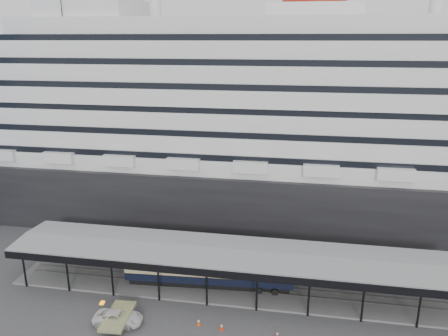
{
  "coord_description": "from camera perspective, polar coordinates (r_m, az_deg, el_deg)",
  "views": [
    {
      "loc": [
        6.74,
        -42.18,
        29.92
      ],
      "look_at": [
        -2.12,
        8.0,
        14.65
      ],
      "focal_mm": 35.0,
      "sensor_mm": 36.0,
      "label": 1
    }
  ],
  "objects": [
    {
      "name": "pullman_carriage",
      "position": [
        55.52,
        -1.99,
        -12.93
      ],
      "size": [
        20.94,
        4.02,
        20.43
      ],
      "rotation": [
        0.0,
        0.0,
        0.06
      ],
      "color": "black",
      "rests_on": "ground"
    },
    {
      "name": "cruise_ship",
      "position": [
        75.37,
        4.84,
        7.8
      ],
      "size": [
        130.0,
        30.0,
        43.9
      ],
      "color": "black",
      "rests_on": "ground"
    },
    {
      "name": "traffic_cone_mid",
      "position": [
        49.38,
        -0.32,
        -20.01
      ],
      "size": [
        0.54,
        0.54,
        0.83
      ],
      "rotation": [
        0.0,
        0.0,
        0.34
      ],
      "color": "red",
      "rests_on": "ground"
    },
    {
      "name": "platform_canopy",
      "position": [
        55.05,
        1.67,
        -13.36
      ],
      "size": [
        56.0,
        9.18,
        5.3
      ],
      "color": "slate",
      "rests_on": "ground"
    },
    {
      "name": "ground",
      "position": [
        52.15,
        0.8,
        -18.33
      ],
      "size": [
        200.0,
        200.0,
        0.0
      ],
      "primitive_type": "plane",
      "color": "#3E3E41",
      "rests_on": "ground"
    },
    {
      "name": "port_truck",
      "position": [
        51.36,
        -13.65,
        -18.48
      ],
      "size": [
        5.45,
        2.77,
        1.48
      ],
      "primitive_type": "imported",
      "rotation": [
        0.0,
        0.0,
        1.63
      ],
      "color": "silver",
      "rests_on": "ground"
    },
    {
      "name": "traffic_cone_right",
      "position": [
        48.75,
        6.97,
        -20.77
      ],
      "size": [
        0.47,
        0.47,
        0.73
      ],
      "rotation": [
        0.0,
        0.0,
        0.3
      ],
      "color": "red",
      "rests_on": "ground"
    },
    {
      "name": "traffic_cone_left",
      "position": [
        50.13,
        -3.34,
        -19.42
      ],
      "size": [
        0.52,
        0.52,
        0.81
      ],
      "rotation": [
        0.0,
        0.0,
        0.3
      ],
      "color": "#F3430D",
      "rests_on": "ground"
    }
  ]
}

